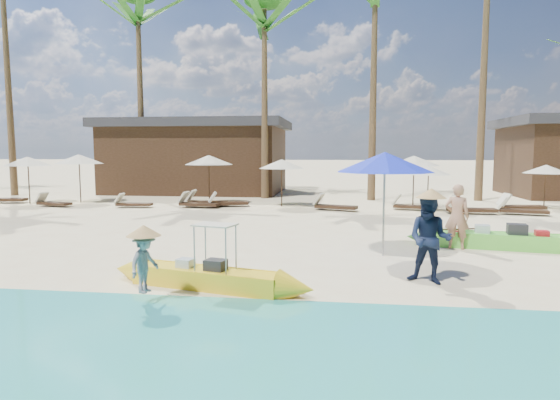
# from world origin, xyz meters

# --- Properties ---
(ground) EXTENTS (240.00, 240.00, 0.00)m
(ground) POSITION_xyz_m (0.00, 0.00, 0.00)
(ground) COLOR beige
(ground) RESTS_ON ground
(wet_sand_strip) EXTENTS (240.00, 4.50, 0.01)m
(wet_sand_strip) POSITION_xyz_m (0.00, -5.00, 0.00)
(wet_sand_strip) COLOR tan
(wet_sand_strip) RESTS_ON ground
(green_canoe) EXTENTS (5.07, 1.18, 0.65)m
(green_canoe) POSITION_xyz_m (4.62, 2.38, 0.22)
(green_canoe) COLOR #63D942
(green_canoe) RESTS_ON ground
(yellow_canoe) EXTENTS (4.48, 1.35, 1.18)m
(yellow_canoe) POSITION_xyz_m (-1.81, -1.92, 0.19)
(yellow_canoe) COLOR yellow
(yellow_canoe) RESTS_ON ground
(tourist) EXTENTS (0.69, 0.56, 1.65)m
(tourist) POSITION_xyz_m (3.52, 2.21, 0.83)
(tourist) COLOR tan
(tourist) RESTS_ON ground
(vendor_green) EXTENTS (0.99, 0.90, 1.67)m
(vendor_green) POSITION_xyz_m (2.25, -1.11, 0.84)
(vendor_green) COLOR #131D36
(vendor_green) RESTS_ON ground
(vendor_yellow) EXTENTS (0.51, 0.71, 0.99)m
(vendor_yellow) POSITION_xyz_m (-2.56, -2.90, 0.68)
(vendor_yellow) COLOR gray
(vendor_yellow) RESTS_ON ground
(blue_umbrella) EXTENTS (2.28, 2.28, 2.45)m
(blue_umbrella) POSITION_xyz_m (1.60, 1.14, 2.22)
(blue_umbrella) COLOR #99999E
(blue_umbrella) RESTS_ON ground
(resort_parasol_2) EXTENTS (2.15, 2.15, 2.22)m
(resort_parasol_2) POSITION_xyz_m (-13.97, 10.27, 2.00)
(resort_parasol_2) COLOR #392417
(resort_parasol_2) RESTS_ON ground
(lounger_2_left) EXTENTS (2.03, 0.90, 0.66)m
(lounger_2_left) POSITION_xyz_m (-15.41, 10.31, 0.22)
(lounger_2_left) COLOR #392417
(lounger_2_left) RESTS_ON ground
(resort_parasol_3) EXTENTS (2.25, 2.25, 2.32)m
(resort_parasol_3) POSITION_xyz_m (-11.86, 11.06, 2.09)
(resort_parasol_3) COLOR #392417
(resort_parasol_3) RESTS_ON ground
(lounger_3_left) EXTENTS (1.70, 0.81, 0.56)m
(lounger_3_left) POSITION_xyz_m (-12.21, 9.33, 0.19)
(lounger_3_left) COLOR #392417
(lounger_3_left) RESTS_ON ground
(lounger_3_right) EXTENTS (1.63, 0.55, 0.55)m
(lounger_3_right) POSITION_xyz_m (-8.54, 9.47, 0.18)
(lounger_3_right) COLOR #392417
(lounger_3_right) RESTS_ON ground
(resort_parasol_4) EXTENTS (2.22, 2.22, 2.28)m
(resort_parasol_4) POSITION_xyz_m (-5.51, 11.25, 2.06)
(resort_parasol_4) COLOR #392417
(resort_parasol_4) RESTS_ON ground
(lounger_4_left) EXTENTS (1.87, 0.75, 0.62)m
(lounger_4_left) POSITION_xyz_m (-5.65, 9.73, 0.21)
(lounger_4_left) COLOR #392417
(lounger_4_left) RESTS_ON ground
(lounger_4_right) EXTENTS (1.86, 0.61, 0.63)m
(lounger_4_right) POSITION_xyz_m (-5.53, 10.52, 0.21)
(lounger_4_right) COLOR #392417
(lounger_4_right) RESTS_ON ground
(resort_parasol_5) EXTENTS (2.05, 2.05, 2.11)m
(resort_parasol_5) POSITION_xyz_m (-2.01, 10.65, 1.90)
(resort_parasol_5) COLOR #392417
(resort_parasol_5) RESTS_ON ground
(lounger_5_left) EXTENTS (1.84, 1.10, 0.60)m
(lounger_5_left) POSITION_xyz_m (-4.45, 10.25, 0.20)
(lounger_5_left) COLOR #392417
(lounger_5_left) RESTS_ON ground
(resort_parasol_6) EXTENTS (2.21, 2.21, 2.28)m
(resort_parasol_6) POSITION_xyz_m (3.75, 10.95, 2.05)
(resort_parasol_6) COLOR #392417
(resort_parasol_6) RESTS_ON ground
(lounger_6_left) EXTENTS (1.91, 1.04, 0.62)m
(lounger_6_left) POSITION_xyz_m (0.29, 9.56, 0.21)
(lounger_6_left) COLOR #392417
(lounger_6_left) RESTS_ON ground
(lounger_6_right) EXTENTS (1.79, 0.97, 0.58)m
(lounger_6_right) POSITION_xyz_m (3.53, 10.10, 0.19)
(lounger_6_right) COLOR #392417
(lounger_6_right) RESTS_ON ground
(resort_parasol_7) EXTENTS (1.81, 1.81, 1.87)m
(resort_parasol_7) POSITION_xyz_m (4.19, 9.94, 1.68)
(resort_parasol_7) COLOR #392417
(resort_parasol_7) RESTS_ON ground
(lounger_7_left) EXTENTS (1.94, 0.62, 0.66)m
(lounger_7_left) POSITION_xyz_m (5.60, 9.11, 0.22)
(lounger_7_left) COLOR #392417
(lounger_7_left) RESTS_ON ground
(lounger_7_right) EXTENTS (1.90, 0.96, 0.62)m
(lounger_7_right) POSITION_xyz_m (7.53, 9.12, 0.21)
(lounger_7_right) COLOR #392417
(lounger_7_right) RESTS_ON ground
(resort_parasol_8) EXTENTS (1.84, 1.84, 1.89)m
(resort_parasol_8) POSITION_xyz_m (9.29, 11.27, 1.71)
(resort_parasol_8) COLOR #392417
(resort_parasol_8) RESTS_ON ground
(lounger_8_left) EXTENTS (1.96, 0.87, 0.64)m
(lounger_8_left) POSITION_xyz_m (7.96, 10.38, 0.21)
(lounger_8_left) COLOR #392417
(lounger_8_left) RESTS_ON ground
(palm_2) EXTENTS (2.08, 2.08, 11.33)m
(palm_2) POSITION_xyz_m (-10.45, 15.08, 9.18)
(palm_2) COLOR brown
(palm_2) RESTS_ON ground
(palm_3) EXTENTS (2.08, 2.08, 10.52)m
(palm_3) POSITION_xyz_m (-3.36, 14.27, 8.58)
(palm_3) COLOR brown
(palm_3) RESTS_ON ground
(palm_4) EXTENTS (2.08, 2.08, 11.70)m
(palm_4) POSITION_xyz_m (2.15, 14.01, 9.45)
(palm_4) COLOR brown
(palm_4) RESTS_ON ground
(pavilion_west) EXTENTS (10.80, 6.60, 4.30)m
(pavilion_west) POSITION_xyz_m (-8.00, 17.50, 2.19)
(pavilion_west) COLOR #392417
(pavilion_west) RESTS_ON ground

